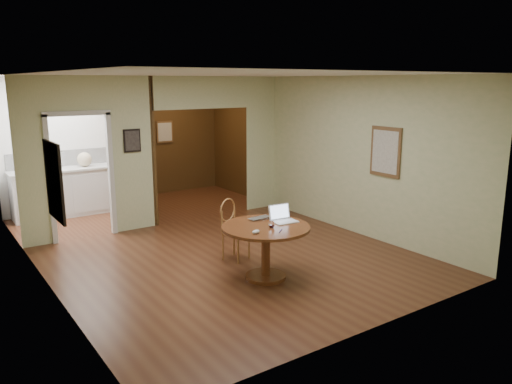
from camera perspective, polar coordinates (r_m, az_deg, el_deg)
floor at (r=7.40m, az=-1.91°, el=-8.05°), size 5.00×5.00×0.00m
room_shell at (r=9.61m, az=-14.49°, el=4.25°), size 5.20×7.50×5.00m
dining_table at (r=6.66m, az=1.13°, el=-5.47°), size 1.18×1.18×0.73m
chair at (r=7.41m, az=-2.68°, el=-3.88°), size 0.50×0.50×0.92m
open_laptop at (r=6.82m, az=3.02°, el=-2.84°), size 0.34×0.31×0.23m
closed_laptop at (r=6.89m, az=0.68°, el=-3.09°), size 0.34×0.24×0.03m
mouse at (r=6.27m, az=-0.01°, el=-4.56°), size 0.13×0.09×0.05m
wine_glass at (r=6.52m, az=1.79°, el=-3.69°), size 0.08×0.08×0.09m
pen at (r=6.39m, az=2.83°, el=-4.45°), size 0.12×0.10×0.01m
kitchen_cabinet at (r=10.53m, az=-20.84°, el=0.02°), size 2.06×0.60×0.94m
grocery_bag at (r=10.52m, az=-19.01°, el=3.53°), size 0.35×0.33×0.28m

